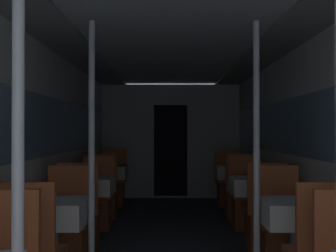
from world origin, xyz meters
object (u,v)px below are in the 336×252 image
at_px(dining_table_left_1, 52,218).
at_px(support_pole_right_1, 258,156).
at_px(dining_table_right_1, 299,218).
at_px(chair_right_far_2, 248,206).
at_px(chair_left_near_3, 105,198).
at_px(support_pole_left_0, 19,180).
at_px(chair_left_far_1, 67,238).
at_px(dining_table_right_3, 234,175).
at_px(chair_right_far_3, 230,189).
at_px(chair_left_far_3, 114,189).
at_px(chair_right_near_2, 266,223).
at_px(dining_table_left_3, 110,175).
at_px(chair_left_far_2, 98,206).
at_px(support_pole_left_1, 93,156).
at_px(dining_table_right_2, 256,189).
at_px(dining_table_left_2, 91,189).
at_px(chair_right_far_1, 282,238).
at_px(chair_left_near_2, 82,223).
at_px(chair_right_near_3, 240,198).

height_order(dining_table_left_1, support_pole_right_1, support_pole_right_1).
bearing_deg(dining_table_right_1, chair_right_far_2, 90.00).
bearing_deg(support_pole_right_1, chair_left_near_3, 117.95).
xyz_separation_m(support_pole_left_0, chair_left_far_1, (-0.33, 2.42, -0.79)).
xyz_separation_m(chair_left_near_3, dining_table_right_3, (1.99, 0.57, 0.30)).
bearing_deg(dining_table_left_1, chair_right_far_3, 65.06).
distance_m(chair_left_far_3, chair_right_near_2, 3.59).
xyz_separation_m(support_pole_left_0, chair_right_far_2, (1.66, 4.27, -0.79)).
xyz_separation_m(dining_table_left_3, chair_right_far_2, (1.99, -1.28, -0.30)).
xyz_separation_m(chair_right_near_2, dining_table_right_3, (-0.00, 2.42, 0.30)).
height_order(chair_left_far_2, chair_right_near_2, same).
bearing_deg(dining_table_right_1, dining_table_right_3, 90.00).
distance_m(support_pole_left_1, dining_table_left_3, 3.75).
bearing_deg(support_pole_right_1, dining_table_right_2, 79.95).
height_order(chair_left_far_1, support_pole_right_1, support_pole_right_1).
relative_size(support_pole_left_0, dining_table_right_1, 2.98).
height_order(dining_table_left_2, chair_right_far_1, chair_right_far_1).
bearing_deg(support_pole_left_1, chair_left_near_2, 104.41).
bearing_deg(chair_right_far_2, dining_table_left_3, -32.73).
relative_size(chair_left_near_2, chair_right_far_1, 1.00).
bearing_deg(chair_left_far_2, dining_table_left_3, -90.00).
xyz_separation_m(support_pole_left_1, chair_left_far_3, (-0.33, 4.27, -0.79)).
distance_m(chair_left_near_3, chair_right_far_1, 3.24).
bearing_deg(dining_table_right_2, chair_left_near_2, -163.91).
bearing_deg(chair_left_far_2, chair_left_near_3, -90.00).
relative_size(chair_left_far_2, chair_left_far_3, 1.00).
distance_m(dining_table_right_1, chair_right_far_3, 4.28).
xyz_separation_m(dining_table_left_2, support_pole_right_1, (1.66, -1.85, 0.50)).
height_order(chair_left_far_1, dining_table_left_2, chair_left_far_1).
bearing_deg(chair_left_near_2, chair_right_far_1, -19.51).
bearing_deg(chair_right_far_3, chair_left_near_2, 56.45).
distance_m(chair_left_far_2, chair_left_far_3, 1.85).
height_order(support_pole_left_0, chair_left_far_1, support_pole_left_0).
bearing_deg(dining_table_right_3, dining_table_right_2, -90.00).
distance_m(chair_left_far_3, chair_right_far_1, 4.20).
bearing_deg(chair_right_far_2, dining_table_left_1, 50.64).
height_order(dining_table_left_3, chair_right_near_3, chair_right_near_3).
relative_size(chair_right_far_1, dining_table_right_2, 1.31).
xyz_separation_m(dining_table_left_1, chair_right_far_1, (1.99, 0.57, -0.30)).
bearing_deg(chair_right_far_1, chair_right_far_3, -90.00).
distance_m(dining_table_left_2, chair_left_near_2, 0.64).
xyz_separation_m(dining_table_left_3, chair_left_near_3, (-0.00, -0.57, -0.30)).
distance_m(dining_table_left_3, chair_right_far_2, 2.38).
bearing_deg(chair_left_far_1, dining_table_left_2, -90.00).
height_order(chair_left_near_3, chair_right_near_2, same).
bearing_deg(chair_right_far_2, dining_table_right_1, 90.00).
bearing_deg(chair_left_far_2, support_pole_left_1, 97.71).
xyz_separation_m(support_pole_left_1, support_pole_right_1, (1.33, 0.00, 0.00)).
xyz_separation_m(chair_left_far_1, chair_right_near_3, (1.99, 2.55, 0.00)).
xyz_separation_m(chair_left_near_3, chair_right_near_3, (1.99, 0.00, 0.00)).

